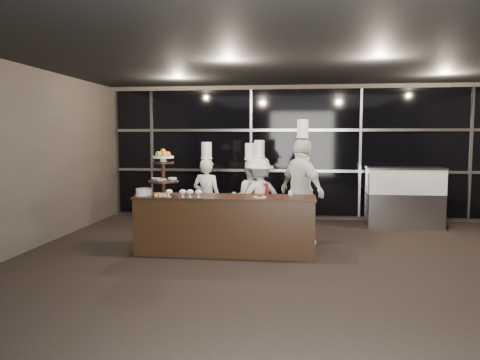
# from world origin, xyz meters

# --- Properties ---
(room) EXTENTS (10.00, 10.00, 10.00)m
(room) POSITION_xyz_m (0.00, 0.00, 1.50)
(room) COLOR black
(room) RESTS_ON ground
(window_wall) EXTENTS (8.60, 0.10, 2.80)m
(window_wall) POSITION_xyz_m (0.00, 4.94, 1.50)
(window_wall) COLOR black
(window_wall) RESTS_ON ground
(buffet_counter) EXTENTS (2.84, 0.74, 0.92)m
(buffet_counter) POSITION_xyz_m (-1.29, 1.69, 0.47)
(buffet_counter) COLOR black
(buffet_counter) RESTS_ON ground
(display_stand) EXTENTS (0.48, 0.48, 0.74)m
(display_stand) POSITION_xyz_m (-2.29, 1.69, 1.34)
(display_stand) COLOR black
(display_stand) RESTS_ON buffet_counter
(compotes) EXTENTS (0.58, 0.11, 0.12)m
(compotes) POSITION_xyz_m (-1.88, 1.47, 1.00)
(compotes) COLOR silver
(compotes) RESTS_ON buffet_counter
(layer_cake) EXTENTS (0.30, 0.30, 0.11)m
(layer_cake) POSITION_xyz_m (-2.60, 1.64, 0.97)
(layer_cake) COLOR white
(layer_cake) RESTS_ON buffet_counter
(pastry_squares) EXTENTS (0.19, 0.13, 0.05)m
(pastry_squares) POSITION_xyz_m (-2.27, 1.52, 0.95)
(pastry_squares) COLOR #FFDA7C
(pastry_squares) RESTS_ON buffet_counter
(small_plate) EXTENTS (0.20, 0.20, 0.05)m
(small_plate) POSITION_xyz_m (-0.73, 1.59, 0.94)
(small_plate) COLOR white
(small_plate) RESTS_ON buffet_counter
(chef_cup) EXTENTS (0.08, 0.08, 0.07)m
(chef_cup) POSITION_xyz_m (-0.26, 1.94, 0.96)
(chef_cup) COLOR white
(chef_cup) RESTS_ON buffet_counter
(display_case) EXTENTS (1.51, 0.66, 1.24)m
(display_case) POSITION_xyz_m (2.02, 4.30, 0.69)
(display_case) COLOR #A5A5AA
(display_case) RESTS_ON ground
(chef_a) EXTENTS (0.60, 0.46, 1.76)m
(chef_a) POSITION_xyz_m (-1.80, 2.78, 0.77)
(chef_a) COLOR silver
(chef_a) RESTS_ON ground
(chef_b) EXTENTS (0.75, 0.61, 1.74)m
(chef_b) POSITION_xyz_m (-1.02, 2.97, 0.74)
(chef_b) COLOR white
(chef_b) RESTS_ON ground
(chef_c) EXTENTS (1.11, 0.96, 1.79)m
(chef_c) POSITION_xyz_m (-0.85, 2.87, 0.76)
(chef_c) COLOR silver
(chef_c) RESTS_ON ground
(chef_d) EXTENTS (1.01, 1.13, 2.14)m
(chef_d) POSITION_xyz_m (-0.08, 2.39, 0.94)
(chef_d) COLOR white
(chef_d) RESTS_ON ground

